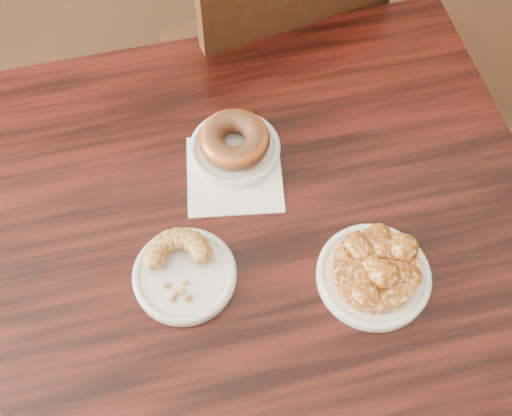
{
  "coord_description": "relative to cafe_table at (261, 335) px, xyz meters",
  "views": [
    {
      "loc": [
        -0.23,
        -0.49,
        1.61
      ],
      "look_at": [
        -0.17,
        -0.04,
        0.8
      ],
      "focal_mm": 45.0,
      "sensor_mm": 36.0,
      "label": 1
    }
  ],
  "objects": [
    {
      "name": "floor",
      "position": [
        0.17,
        0.09,
        -0.38
      ],
      "size": [
        5.0,
        5.0,
        0.0
      ],
      "primitive_type": "plane",
      "color": "black",
      "rests_on": "ground"
    },
    {
      "name": "cafe_table",
      "position": [
        0.0,
        0.0,
        0.0
      ],
      "size": [
        0.99,
        0.99,
        0.75
      ],
      "primitive_type": "cube",
      "rotation": [
        0.0,
        0.0,
        0.1
      ],
      "color": "black",
      "rests_on": "floor"
    },
    {
      "name": "chair_far",
      "position": [
        0.08,
        0.62,
        0.08
      ],
      "size": [
        0.51,
        0.51,
        0.9
      ],
      "primitive_type": null,
      "rotation": [
        0.0,
        0.0,
        3.42
      ],
      "color": "black",
      "rests_on": "floor"
    },
    {
      "name": "napkin",
      "position": [
        -0.03,
        0.14,
        0.38
      ],
      "size": [
        0.16,
        0.16,
        0.0
      ],
      "primitive_type": "cube",
      "rotation": [
        0.0,
        0.0,
        -0.06
      ],
      "color": "white",
      "rests_on": "cafe_table"
    },
    {
      "name": "plate_donut",
      "position": [
        -0.02,
        0.18,
        0.38
      ],
      "size": [
        0.15,
        0.15,
        0.01
      ],
      "primitive_type": "cylinder",
      "color": "silver",
      "rests_on": "napkin"
    },
    {
      "name": "plate_cruller",
      "position": [
        -0.12,
        -0.02,
        0.38
      ],
      "size": [
        0.15,
        0.15,
        0.01
      ],
      "primitive_type": "cylinder",
      "color": "silver",
      "rests_on": "cafe_table"
    },
    {
      "name": "plate_fritter",
      "position": [
        0.15,
        -0.06,
        0.38
      ],
      "size": [
        0.16,
        0.16,
        0.01
      ],
      "primitive_type": "cylinder",
      "color": "white",
      "rests_on": "cafe_table"
    },
    {
      "name": "glazed_donut",
      "position": [
        -0.02,
        0.18,
        0.41
      ],
      "size": [
        0.11,
        0.11,
        0.04
      ],
      "primitive_type": "torus",
      "color": "#8B3E14",
      "rests_on": "plate_donut"
    },
    {
      "name": "apple_fritter",
      "position": [
        0.15,
        -0.06,
        0.41
      ],
      "size": [
        0.16,
        0.16,
        0.04
      ],
      "primitive_type": null,
      "color": "#4C2108",
      "rests_on": "plate_fritter"
    },
    {
      "name": "cruller_fragment",
      "position": [
        -0.12,
        -0.02,
        0.4
      ],
      "size": [
        0.11,
        0.11,
        0.03
      ],
      "primitive_type": null,
      "color": "#623513",
      "rests_on": "plate_cruller"
    }
  ]
}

